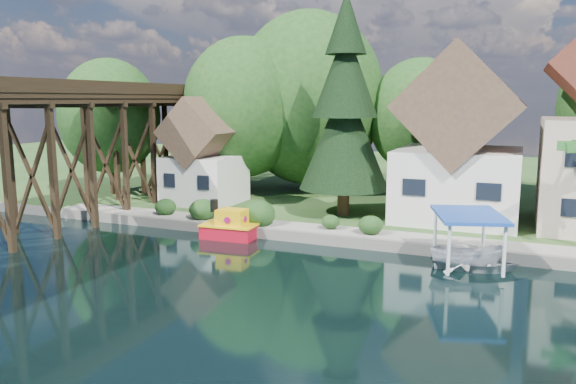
# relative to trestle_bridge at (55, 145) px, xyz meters

# --- Properties ---
(ground) EXTENTS (140.00, 140.00, 0.00)m
(ground) POSITION_rel_trestle_bridge_xyz_m (16.00, -5.17, -5.35)
(ground) COLOR black
(ground) RESTS_ON ground
(bank) EXTENTS (140.00, 52.00, 0.50)m
(bank) POSITION_rel_trestle_bridge_xyz_m (16.00, 28.83, -5.10)
(bank) COLOR #27491D
(bank) RESTS_ON ground
(seawall) EXTENTS (60.00, 0.40, 0.62)m
(seawall) POSITION_rel_trestle_bridge_xyz_m (20.00, 2.83, -5.04)
(seawall) COLOR slate
(seawall) RESTS_ON ground
(promenade) EXTENTS (50.00, 2.60, 0.06)m
(promenade) POSITION_rel_trestle_bridge_xyz_m (22.00, 4.13, -4.82)
(promenade) COLOR gray
(promenade) RESTS_ON bank
(trestle_bridge) EXTENTS (4.12, 44.18, 9.30)m
(trestle_bridge) POSITION_rel_trestle_bridge_xyz_m (0.00, 0.00, 0.00)
(trestle_bridge) COLOR black
(trestle_bridge) RESTS_ON ground
(house_left) EXTENTS (7.64, 8.64, 11.02)m
(house_left) POSITION_rel_trestle_bridge_xyz_m (23.00, 10.83, -0.21)
(house_left) COLOR white
(house_left) RESTS_ON bank
(shed) EXTENTS (5.09, 5.40, 7.85)m
(shed) POSITION_rel_trestle_bridge_xyz_m (5.00, 9.33, -1.52)
(shed) COLOR white
(shed) RESTS_ON bank
(bg_trees) EXTENTS (49.90, 13.30, 10.57)m
(bg_trees) POSITION_rel_trestle_bridge_xyz_m (17.00, 16.08, 1.94)
(bg_trees) COLOR #382314
(bg_trees) RESTS_ON bank
(shrubs) EXTENTS (15.76, 2.47, 1.70)m
(shrubs) POSITION_rel_trestle_bridge_xyz_m (11.40, 4.09, -4.12)
(shrubs) COLOR #183E16
(shrubs) RESTS_ON bank
(conifer) EXTENTS (5.89, 5.89, 14.51)m
(conifer) POSITION_rel_trestle_bridge_xyz_m (15.87, 9.01, 2.13)
(conifer) COLOR #382314
(conifer) RESTS_ON bank
(tugboat) EXTENTS (3.33, 1.97, 2.34)m
(tugboat) POSITION_rel_trestle_bridge_xyz_m (11.05, 2.01, -4.65)
(tugboat) COLOR #B50C1F
(tugboat) RESTS_ON ground
(boat_white_a) EXTENTS (4.32, 3.29, 0.84)m
(boat_white_a) POSITION_rel_trestle_bridge_xyz_m (24.91, 1.27, -4.93)
(boat_white_a) COLOR silver
(boat_white_a) RESTS_ON ground
(boat_canopy) EXTENTS (4.11, 5.00, 2.78)m
(boat_canopy) POSITION_rel_trestle_bridge_xyz_m (24.55, 1.01, -4.16)
(boat_canopy) COLOR silver
(boat_canopy) RESTS_ON ground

